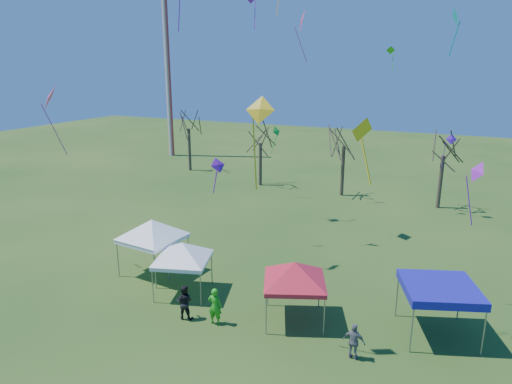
% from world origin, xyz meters
% --- Properties ---
extents(ground, '(140.00, 140.00, 0.00)m').
position_xyz_m(ground, '(0.00, 0.00, 0.00)').
color(ground, '#244917').
rests_on(ground, ground).
extents(radio_mast, '(0.70, 0.70, 25.00)m').
position_xyz_m(radio_mast, '(-28.00, 34.00, 12.50)').
color(radio_mast, silver).
rests_on(radio_mast, ground).
extents(tree_0, '(3.83, 3.83, 8.44)m').
position_xyz_m(tree_0, '(-20.85, 27.38, 6.49)').
color(tree_0, '#3D2D21').
rests_on(tree_0, ground).
extents(tree_1, '(3.42, 3.42, 7.54)m').
position_xyz_m(tree_1, '(-10.77, 24.65, 5.79)').
color(tree_1, '#3D2D21').
rests_on(tree_1, ground).
extents(tree_2, '(3.71, 3.71, 8.18)m').
position_xyz_m(tree_2, '(-2.37, 24.38, 6.29)').
color(tree_2, '#3D2D21').
rests_on(tree_2, ground).
extents(tree_3, '(3.59, 3.59, 7.91)m').
position_xyz_m(tree_3, '(6.03, 24.04, 6.08)').
color(tree_3, '#3D2D21').
rests_on(tree_3, ground).
extents(tent_white_west, '(4.24, 4.24, 3.76)m').
position_xyz_m(tent_white_west, '(-8.05, 3.66, 3.04)').
color(tent_white_west, gray).
rests_on(tent_white_west, ground).
extents(tent_white_mid, '(3.57, 3.57, 3.30)m').
position_xyz_m(tent_white_mid, '(-5.14, 2.33, 2.66)').
color(tent_white_mid, gray).
rests_on(tent_white_mid, ground).
extents(tent_red, '(3.60, 3.60, 3.42)m').
position_xyz_m(tent_red, '(1.07, 2.26, 2.76)').
color(tent_red, gray).
rests_on(tent_red, ground).
extents(tent_blue, '(3.96, 3.96, 2.43)m').
position_xyz_m(tent_blue, '(7.25, 3.76, 2.24)').
color(tent_blue, gray).
rests_on(tent_blue, ground).
extents(person_green, '(0.72, 0.54, 1.80)m').
position_xyz_m(person_green, '(-2.14, 0.41, 0.90)').
color(person_green, green).
rests_on(person_green, ground).
extents(person_dark, '(0.95, 0.81, 1.70)m').
position_xyz_m(person_dark, '(-3.69, 0.21, 0.85)').
color(person_dark, black).
rests_on(person_dark, ground).
extents(person_grey, '(0.95, 0.44, 1.58)m').
position_xyz_m(person_grey, '(4.33, 0.49, 0.79)').
color(person_grey, slate).
rests_on(person_grey, ground).
extents(kite_22, '(0.98, 0.93, 3.01)m').
position_xyz_m(kite_22, '(6.49, 23.14, 5.89)').
color(kite_22, '#5E1BC1').
rests_on(kite_22, ground).
extents(kite_19, '(0.76, 0.58, 1.83)m').
position_xyz_m(kite_19, '(1.68, 20.93, 12.69)').
color(kite_19, green).
rests_on(kite_19, ground).
extents(kite_27, '(0.84, 1.00, 2.24)m').
position_xyz_m(kite_27, '(4.51, -1.51, 9.67)').
color(kite_27, yellow).
rests_on(kite_27, ground).
extents(kite_18, '(0.51, 0.86, 2.12)m').
position_xyz_m(kite_18, '(6.52, 7.55, 13.72)').
color(kite_18, '#0BAE97').
rests_on(kite_18, ground).
extents(kite_14, '(1.62, 1.69, 3.98)m').
position_xyz_m(kite_14, '(-13.25, 2.20, 9.96)').
color(kite_14, '#D72F75').
rests_on(kite_14, ground).
extents(kite_13, '(0.81, 1.04, 2.42)m').
position_xyz_m(kite_13, '(-7.80, 21.53, 5.95)').
color(kite_13, green).
rests_on(kite_13, ground).
extents(kite_17, '(0.95, 1.17, 3.26)m').
position_xyz_m(kite_17, '(8.15, 7.04, 6.85)').
color(kite_17, purple).
rests_on(kite_17, ground).
extents(kite_1, '(0.83, 0.98, 1.92)m').
position_xyz_m(kite_1, '(-3.96, 4.19, 6.64)').
color(kite_1, '#7317A4').
rests_on(kite_1, ground).
extents(kite_5, '(1.20, 0.72, 3.70)m').
position_xyz_m(kite_5, '(0.42, -0.27, 10.00)').
color(kite_5, gold).
rests_on(kite_5, ground).
extents(kite_11, '(1.02, 1.52, 3.26)m').
position_xyz_m(kite_11, '(-2.80, 13.30, 14.36)').
color(kite_11, '#E33265').
rests_on(kite_11, ground).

